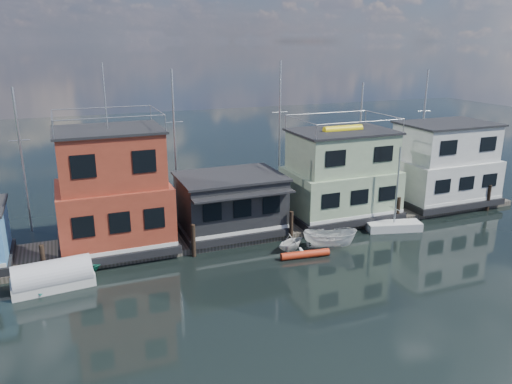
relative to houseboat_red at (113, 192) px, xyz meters
name	(u,v)px	position (x,y,z in m)	size (l,w,h in m)	color
ground	(315,313)	(8.50, -12.00, -4.10)	(160.00, 160.00, 0.00)	black
dock	(237,231)	(8.50, 0.00, -3.90)	(48.00, 5.00, 0.40)	#595147
houseboat_red	(113,192)	(0.00, 0.00, 0.00)	(7.40, 5.90, 11.86)	black
houseboat_dark	(230,203)	(8.00, -0.02, -1.69)	(7.40, 6.10, 4.06)	black
houseboat_green	(341,175)	(17.00, 0.00, -0.55)	(8.40, 5.90, 7.03)	black
houseboat_white	(444,164)	(27.00, 0.00, -0.57)	(8.40, 5.90, 6.66)	black
pilings	(246,233)	(8.17, -2.80, -3.00)	(42.28, 0.28, 2.20)	#2D2116
background_masts	(266,140)	(13.26, 6.00, 1.45)	(36.40, 0.16, 12.00)	silver
motorboat	(330,238)	(13.42, -4.84, -3.41)	(1.36, 3.60, 1.39)	white
red_kayak	(305,254)	(11.16, -5.67, -3.86)	(0.48, 0.48, 3.26)	red
dinghy_teal	(63,274)	(-3.53, -3.39, -3.65)	(3.13, 4.38, 0.91)	teal
day_sailer	(394,225)	(19.53, -3.68, -3.72)	(4.21, 2.31, 6.31)	silver
tarp_runabout	(53,277)	(-4.04, -4.11, -3.44)	(4.55, 2.18, 1.78)	silver
dinghy_white	(291,242)	(10.81, -4.24, -3.48)	(2.03, 2.35, 1.24)	silver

